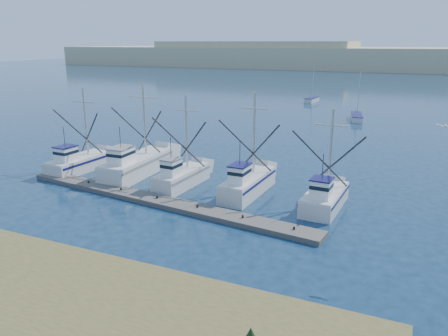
{
  "coord_description": "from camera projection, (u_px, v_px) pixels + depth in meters",
  "views": [
    {
      "loc": [
        11.16,
        -21.94,
        12.72
      ],
      "look_at": [
        -2.12,
        8.0,
        3.23
      ],
      "focal_mm": 35.0,
      "sensor_mm": 36.0,
      "label": 1
    }
  ],
  "objects": [
    {
      "name": "sailboat_far",
      "position": [
        312.0,
        100.0,
        95.65
      ],
      "size": [
        2.25,
        5.45,
        8.1
      ],
      "rotation": [
        0.0,
        0.0,
        -0.1
      ],
      "color": "silver",
      "rests_on": "ground"
    },
    {
      "name": "flying_gull",
      "position": [
        445.0,
        126.0,
        24.44
      ],
      "size": [
        0.96,
        0.18,
        0.18
      ],
      "color": "white",
      "rests_on": "ground"
    },
    {
      "name": "ground",
      "position": [
        203.0,
        254.0,
        27.15
      ],
      "size": [
        500.0,
        500.0,
        0.0
      ],
      "primitive_type": "plane",
      "color": "#0D243A",
      "rests_on": "ground"
    },
    {
      "name": "sailboat_near",
      "position": [
        357.0,
        117.0,
        73.61
      ],
      "size": [
        2.81,
        6.97,
        8.1
      ],
      "rotation": [
        0.0,
        0.0,
        0.17
      ],
      "color": "silver",
      "rests_on": "ground"
    },
    {
      "name": "trawler_fleet",
      "position": [
        174.0,
        173.0,
        40.42
      ],
      "size": [
        28.02,
        9.65,
        8.92
      ],
      "color": "silver",
      "rests_on": "ground"
    },
    {
      "name": "floating_dock",
      "position": [
        157.0,
        201.0,
        35.82
      ],
      "size": [
        28.28,
        5.35,
        0.38
      ],
      "primitive_type": "cube",
      "rotation": [
        0.0,
        0.0,
        -0.12
      ],
      "color": "#58544F",
      "rests_on": "ground"
    },
    {
      "name": "dune_ridge",
      "position": [
        398.0,
        59.0,
        210.15
      ],
      "size": [
        360.0,
        60.0,
        10.0
      ],
      "primitive_type": "cube",
      "color": "tan",
      "rests_on": "ground"
    }
  ]
}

